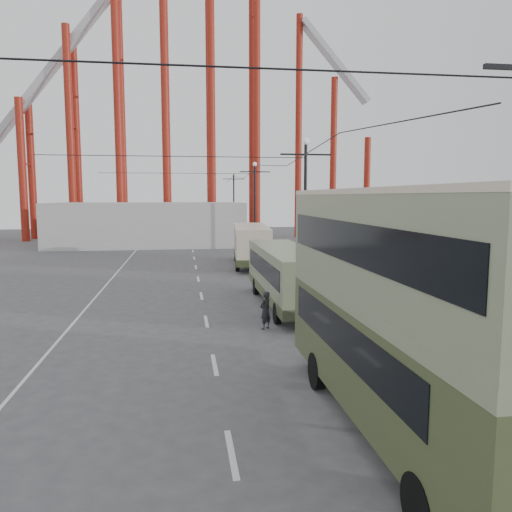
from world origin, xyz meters
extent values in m
plane|color=#474749|center=(0.00, 0.00, 0.00)|extent=(160.00, 160.00, 0.00)
cube|color=silver|center=(-1.00, 19.00, 0.01)|extent=(0.15, 82.00, 0.01)
cube|color=silver|center=(5.40, 20.00, 0.01)|extent=(0.12, 120.00, 0.01)
cube|color=silver|center=(-7.00, 20.00, 0.01)|extent=(0.12, 120.00, 0.01)
cylinder|color=black|center=(5.60, 18.00, 4.50)|extent=(0.20, 0.20, 9.00)
cylinder|color=black|center=(5.60, 18.00, 0.25)|extent=(0.44, 0.44, 0.50)
cube|color=black|center=(5.60, 18.00, 8.30)|extent=(3.20, 0.10, 0.10)
sphere|color=white|center=(5.60, 18.00, 9.10)|extent=(0.44, 0.44, 0.44)
cylinder|color=black|center=(5.60, 40.00, 4.50)|extent=(0.20, 0.20, 9.00)
cylinder|color=black|center=(5.60, 40.00, 0.25)|extent=(0.44, 0.44, 0.50)
cube|color=black|center=(5.60, 40.00, 8.30)|extent=(3.20, 0.10, 0.10)
sphere|color=white|center=(5.60, 40.00, 9.10)|extent=(0.44, 0.44, 0.44)
cylinder|color=black|center=(5.60, 62.00, 4.50)|extent=(0.20, 0.20, 9.00)
cylinder|color=black|center=(5.60, 62.00, 0.25)|extent=(0.44, 0.44, 0.50)
cube|color=black|center=(5.60, 62.00, 8.30)|extent=(3.20, 0.10, 0.10)
sphere|color=white|center=(5.60, 62.00, 9.10)|extent=(0.44, 0.44, 0.44)
cylinder|color=maroon|center=(-22.00, 55.00, 9.00)|extent=(1.00, 1.00, 18.00)
cylinder|color=maroon|center=(-22.00, 59.00, 9.00)|extent=(1.00, 1.00, 18.00)
cylinder|color=maroon|center=(-16.00, 55.00, 13.50)|extent=(1.00, 1.00, 27.00)
cylinder|color=maroon|center=(-16.00, 59.00, 13.50)|extent=(1.00, 1.00, 27.00)
cylinder|color=maroon|center=(-10.00, 55.00, 18.00)|extent=(1.00, 1.00, 36.00)
cylinder|color=maroon|center=(-10.00, 59.00, 18.00)|extent=(1.00, 1.00, 36.00)
cylinder|color=maroon|center=(-4.00, 55.00, 22.50)|extent=(1.00, 1.00, 45.00)
cylinder|color=maroon|center=(-4.00, 59.00, 22.50)|extent=(1.00, 1.00, 45.00)
cylinder|color=maroon|center=(2.00, 55.00, 26.00)|extent=(1.00, 1.00, 52.00)
cylinder|color=maroon|center=(2.00, 59.00, 26.00)|extent=(1.00, 1.00, 52.00)
cylinder|color=maroon|center=(8.00, 55.00, 27.50)|extent=(1.00, 1.00, 55.00)
cylinder|color=maroon|center=(8.00, 59.00, 27.50)|extent=(1.00, 1.00, 55.00)
cylinder|color=maroon|center=(14.00, 56.00, 15.00)|extent=(0.90, 0.90, 30.00)
cylinder|color=maroon|center=(19.00, 56.00, 11.00)|extent=(0.90, 0.90, 22.00)
cylinder|color=maroon|center=(24.00, 56.00, 7.00)|extent=(0.90, 0.90, 14.00)
cube|color=#ACACB0|center=(19.00, 56.00, 24.00)|extent=(9.89, 2.00, 10.87)
cube|color=#AAAAA5|center=(-6.00, 47.00, 2.50)|extent=(22.00, 10.00, 5.00)
cube|color=#394625|center=(3.16, -1.66, 1.82)|extent=(2.78, 11.01, 2.42)
cube|color=black|center=(3.16, -1.66, 2.31)|extent=(2.81, 8.81, 0.99)
cube|color=#707F5C|center=(3.16, -1.66, 3.19)|extent=(2.80, 11.01, 0.33)
cube|color=#707F5C|center=(3.16, -1.66, 4.57)|extent=(2.78, 11.01, 2.42)
cube|color=black|center=(3.16, -1.66, 4.68)|extent=(2.82, 10.35, 0.94)
cube|color=beige|center=(3.16, -1.66, 5.85)|extent=(2.80, 11.01, 0.13)
cylinder|color=black|center=(1.91, 1.42, 0.55)|extent=(0.31, 1.10, 1.10)
cylinder|color=black|center=(4.39, 1.42, 0.55)|extent=(0.31, 1.10, 1.10)
cylinder|color=black|center=(1.92, -5.19, 0.55)|extent=(0.31, 1.10, 1.10)
cube|color=#707F5C|center=(3.28, 12.71, 1.71)|extent=(2.49, 10.77, 2.35)
cube|color=black|center=(3.28, 12.71, 2.10)|extent=(2.53, 9.60, 0.93)
cube|color=#394625|center=(3.28, 12.71, 0.78)|extent=(2.52, 10.77, 0.49)
cube|color=#707F5C|center=(3.28, 12.71, 2.96)|extent=(2.51, 10.77, 0.16)
cylinder|color=black|center=(2.19, 15.75, 0.49)|extent=(0.28, 0.98, 0.98)
cylinder|color=black|center=(4.40, 15.74, 0.49)|extent=(0.28, 0.98, 0.98)
cylinder|color=black|center=(2.16, 9.29, 0.49)|extent=(0.28, 0.98, 0.98)
cylinder|color=black|center=(4.38, 9.28, 0.49)|extent=(0.28, 0.98, 0.98)
cube|color=beige|center=(3.59, 28.38, 1.86)|extent=(3.54, 10.79, 2.55)
cube|color=black|center=(3.59, 28.38, 2.28)|extent=(3.48, 9.53, 1.01)
cube|color=#394625|center=(3.59, 28.38, 0.85)|extent=(3.57, 10.79, 0.53)
cube|color=beige|center=(3.59, 28.38, 3.21)|extent=(3.56, 10.79, 0.17)
cylinder|color=black|center=(2.63, 31.23, 0.53)|extent=(0.39, 1.08, 1.06)
cylinder|color=black|center=(5.02, 31.03, 0.53)|extent=(0.39, 1.08, 1.06)
cylinder|color=black|center=(2.12, 25.31, 0.53)|extent=(0.39, 1.08, 1.06)
cylinder|color=black|center=(4.51, 25.11, 0.53)|extent=(0.39, 1.08, 1.06)
imported|color=black|center=(1.48, 8.32, 0.83)|extent=(0.71, 0.70, 1.66)
camera|label=1|loc=(-1.99, -12.52, 5.72)|focal=35.00mm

